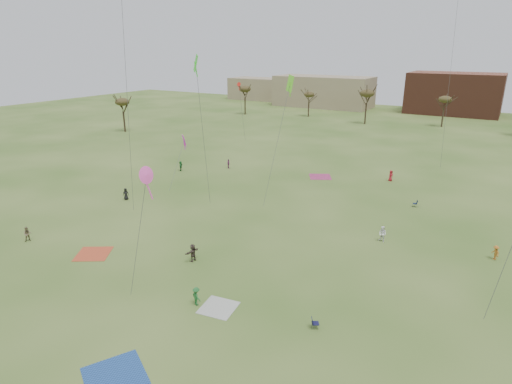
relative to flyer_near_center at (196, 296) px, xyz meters
The scene contains 21 objects.
ground 1.94m from the flyer_near_center, behind, with size 260.00×260.00×0.00m, color #34581B.
flyer_near_center is the anchor object (origin of this frame).
spectator_fore_b 22.29m from the flyer_near_center, behind, with size 0.77×0.60×1.58m, color #7C6B4E.
spectator_fore_c 7.32m from the flyer_near_center, 131.00° to the left, with size 1.60×0.51×1.72m, color brown.
flyer_mid_a 27.27m from the flyer_near_center, 148.28° to the left, with size 0.78×0.51×1.59m, color black.
flyer_mid_b 28.39m from the flyer_near_center, 46.15° to the left, with size 0.93×0.53×1.44m, color #B26721.
spectator_mid_d 39.64m from the flyer_near_center, 120.75° to the left, with size 0.90×0.37×1.54m, color #8E3B7C.
spectator_mid_e 21.11m from the flyer_near_center, 63.55° to the left, with size 0.83×0.64×1.70m, color white.
flyer_far_a 39.01m from the flyer_near_center, 132.18° to the left, with size 1.46×0.46×1.57m, color #21642D.
flyer_far_b 41.05m from the flyer_near_center, 83.32° to the left, with size 0.81×0.53×1.65m, color #AB1D29.
blanket_red 14.21m from the flyer_near_center, behind, with size 3.11×3.11×0.03m, color #CF4C29.
blanket_blue 8.68m from the flyer_near_center, 87.06° to the right, with size 3.50×3.50×0.03m, color #234C98.
blanket_cream 1.94m from the flyer_near_center, 17.09° to the left, with size 2.63×2.63×0.03m, color beige.
blanket_plum 37.66m from the flyer_near_center, 97.88° to the left, with size 3.27×3.27×0.03m, color #AD3568.
camp_chair_center 9.39m from the flyer_near_center, 12.50° to the left, with size 0.73×0.71×0.87m.
camp_chair_right 32.87m from the flyer_near_center, 71.85° to the left, with size 0.67×0.65×0.87m.
kites_aloft 30.30m from the flyer_near_center, 104.52° to the left, with size 56.23×60.19×27.54m.
tree_line 79.58m from the flyer_near_center, 93.35° to the left, with size 117.44×49.32×8.91m.
building_tan 120.88m from the flyer_near_center, 107.73° to the left, with size 32.00×14.00×10.00m, color #937F60.
building_brick 120.23m from the flyer_near_center, 88.47° to the left, with size 26.00×16.00×12.00m, color brown.
building_tan_west 139.19m from the flyer_near_center, 118.68° to the left, with size 20.00×12.00×8.00m, color #937F60.
Camera 1 is at (20.45, -22.24, 19.16)m, focal length 29.72 mm.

